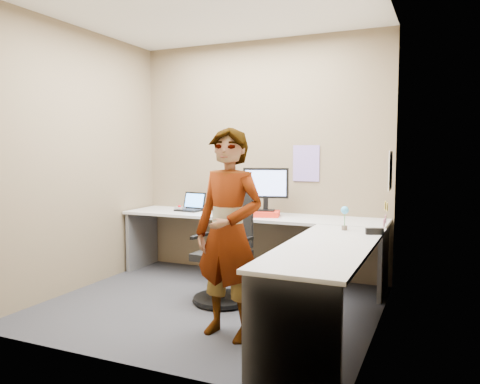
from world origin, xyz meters
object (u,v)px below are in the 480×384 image
at_px(monitor, 266,185).
at_px(person, 229,234).
at_px(office_chair, 225,258).
at_px(desk, 268,240).

xyz_separation_m(monitor, person, (0.27, -1.51, -0.26)).
relative_size(office_chair, person, 0.64).
bearing_deg(desk, monitor, 112.93).
xyz_separation_m(office_chair, person, (0.39, -0.76, 0.39)).
distance_m(monitor, office_chair, 1.00).
relative_size(desk, monitor, 6.17).
relative_size(monitor, office_chair, 0.47).
bearing_deg(office_chair, monitor, 84.14).
relative_size(monitor, person, 0.30).
bearing_deg(monitor, office_chair, -114.22).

